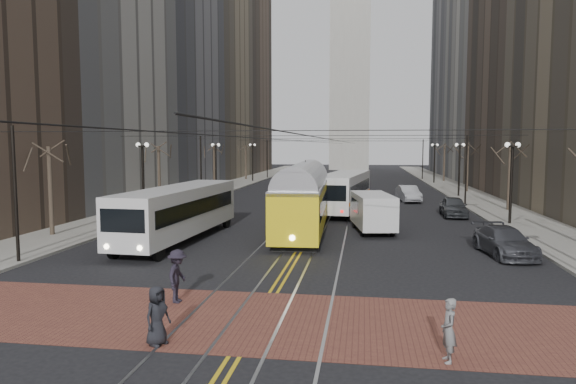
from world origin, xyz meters
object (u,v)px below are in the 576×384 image
(sedan_grey, at_px, (454,207))
(pedestrian_a, at_px, (157,315))
(cargo_van, at_px, (373,213))
(pedestrian_b, at_px, (449,330))
(sedan_silver, at_px, (408,194))
(rear_bus, at_px, (344,193))
(pedestrian_d, at_px, (177,276))
(streetcar, at_px, (304,205))
(sedan_parked, at_px, (504,241))
(transit_bus, at_px, (179,214))
(clock_tower, at_px, (351,13))

(sedan_grey, distance_m, pedestrian_a, 31.27)
(cargo_van, relative_size, pedestrian_b, 3.32)
(cargo_van, xyz_separation_m, sedan_silver, (3.86, 18.83, -0.44))
(pedestrian_a, bearing_deg, rear_bus, 16.35)
(sedan_grey, distance_m, pedestrian_d, 28.19)
(rear_bus, height_order, pedestrian_b, rear_bus)
(pedestrian_a, bearing_deg, streetcar, 18.92)
(rear_bus, xyz_separation_m, sedan_grey, (8.70, -1.35, -0.86))
(sedan_grey, bearing_deg, rear_bus, 172.66)
(streetcar, relative_size, sedan_silver, 3.01)
(sedan_grey, relative_size, pedestrian_b, 2.76)
(sedan_parked, height_order, pedestrian_b, pedestrian_b)
(transit_bus, relative_size, sedan_parked, 2.54)
(sedan_grey, xyz_separation_m, sedan_parked, (0.11, -14.56, -0.06))
(pedestrian_d, bearing_deg, streetcar, -10.96)
(streetcar, xyz_separation_m, sedan_silver, (8.36, 19.21, -0.93))
(clock_tower, xyz_separation_m, transit_bus, (-7.41, -93.15, -34.36))
(transit_bus, bearing_deg, pedestrian_a, -68.42)
(transit_bus, xyz_separation_m, pedestrian_d, (4.20, -11.47, -0.63))
(clock_tower, relative_size, sedan_silver, 13.44)
(clock_tower, relative_size, cargo_van, 11.68)
(transit_bus, height_order, sedan_parked, transit_bus)
(streetcar, relative_size, cargo_van, 2.62)
(sedan_silver, height_order, sedan_parked, sedan_silver)
(transit_bus, distance_m, rear_bus, 17.19)
(sedan_grey, xyz_separation_m, pedestrian_b, (-4.86, -28.50, 0.06))
(pedestrian_a, distance_m, pedestrian_d, 3.96)
(streetcar, xyz_separation_m, sedan_parked, (11.11, -5.88, -1.01))
(transit_bus, bearing_deg, sedan_silver, 60.57)
(cargo_van, xyz_separation_m, pedestrian_b, (1.64, -20.20, -0.39))
(transit_bus, bearing_deg, streetcar, 36.31)
(transit_bus, distance_m, pedestrian_b, 20.15)
(rear_bus, distance_m, pedestrian_b, 30.11)
(cargo_van, distance_m, pedestrian_a, 21.18)
(sedan_grey, height_order, pedestrian_a, pedestrian_a)
(transit_bus, height_order, cargo_van, transit_bus)
(transit_bus, relative_size, pedestrian_a, 7.54)
(sedan_parked, bearing_deg, pedestrian_b, -117.28)
(pedestrian_b, xyz_separation_m, pedestrian_d, (-8.84, 3.87, 0.12))
(rear_bus, distance_m, sedan_parked, 18.22)
(sedan_parked, bearing_deg, streetcar, 144.45)
(cargo_van, xyz_separation_m, pedestrian_a, (-6.37, -20.20, -0.39))
(sedan_silver, relative_size, pedestrian_d, 2.54)
(rear_bus, relative_size, cargo_van, 2.24)
(sedan_silver, relative_size, pedestrian_a, 2.89)
(pedestrian_b, height_order, pedestrian_d, pedestrian_d)
(cargo_van, height_order, pedestrian_b, cargo_van)
(pedestrian_b, distance_m, pedestrian_d, 9.65)
(cargo_van, bearing_deg, pedestrian_d, -123.18)
(rear_bus, relative_size, sedan_grey, 2.71)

